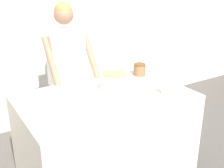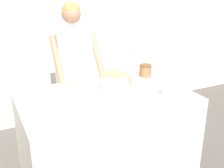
% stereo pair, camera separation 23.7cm
% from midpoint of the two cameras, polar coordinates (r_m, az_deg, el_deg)
% --- Properties ---
extents(wall_back, '(10.00, 0.05, 2.60)m').
position_cam_midpoint_polar(wall_back, '(3.72, -9.63, 11.49)').
color(wall_back, silver).
rests_on(wall_back, ground_plane).
extents(counter, '(1.47, 0.93, 0.92)m').
position_cam_midpoint_polar(counter, '(2.65, 1.39, -11.57)').
color(counter, beige).
rests_on(counter, ground_plane).
extents(person_baker, '(0.49, 0.46, 1.67)m').
position_cam_midpoint_polar(person_baker, '(3.02, -5.52, 4.08)').
color(person_baker, '#2D2D38').
rests_on(person_baker, ground_plane).
extents(cake, '(0.28, 0.28, 0.19)m').
position_cam_midpoint_polar(cake, '(2.45, 3.50, -0.05)').
color(cake, silver).
rests_on(cake, counter).
extents(frosting_bowl_blue, '(0.18, 0.18, 0.08)m').
position_cam_midpoint_polar(frosting_bowl_blue, '(2.71, 4.48, 1.09)').
color(frosting_bowl_blue, '#936B4C').
rests_on(frosting_bowl_blue, counter).
extents(frosting_bowl_pink, '(0.19, 0.19, 0.19)m').
position_cam_midpoint_polar(frosting_bowl_pink, '(2.44, -11.99, -1.89)').
color(frosting_bowl_pink, silver).
rests_on(frosting_bowl_pink, counter).
extents(drinking_glass, '(0.06, 0.06, 0.12)m').
position_cam_midpoint_polar(drinking_glass, '(2.45, 13.77, -1.23)').
color(drinking_glass, silver).
rests_on(drinking_glass, counter).
extents(ceramic_plate, '(0.27, 0.27, 0.01)m').
position_cam_midpoint_polar(ceramic_plate, '(2.11, -3.81, -5.97)').
color(ceramic_plate, silver).
rests_on(ceramic_plate, counter).
extents(stoneware_jar, '(0.13, 0.13, 0.13)m').
position_cam_midpoint_polar(stoneware_jar, '(2.92, 9.14, 2.68)').
color(stoneware_jar, brown).
rests_on(stoneware_jar, counter).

